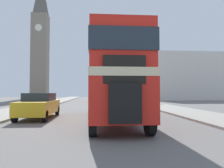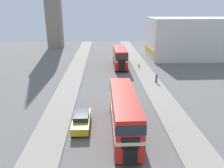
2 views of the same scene
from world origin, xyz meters
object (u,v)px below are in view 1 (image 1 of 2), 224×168
(pedestrian_walking, at_px, (157,97))
(church_tower, at_px, (40,34))
(double_decker_bus, at_px, (112,76))
(bus_distant, at_px, (110,88))
(bicycle_on_pavement, at_px, (133,99))
(car_parked_near, at_px, (39,105))

(pedestrian_walking, bearing_deg, church_tower, 122.97)
(double_decker_bus, xyz_separation_m, church_tower, (-16.56, 51.01, 15.88))
(bus_distant, xyz_separation_m, bicycle_on_pavement, (3.92, -1.01, -1.91))
(double_decker_bus, xyz_separation_m, car_parked_near, (-4.34, 1.44, -1.69))
(double_decker_bus, bearing_deg, bus_distant, 86.32)
(double_decker_bus, distance_m, car_parked_near, 4.88)
(car_parked_near, distance_m, pedestrian_walking, 17.51)
(double_decker_bus, height_order, bicycle_on_pavement, double_decker_bus)
(double_decker_bus, height_order, church_tower, church_tower)
(car_parked_near, distance_m, church_tower, 53.99)
(bicycle_on_pavement, bearing_deg, double_decker_bus, -102.80)
(bus_distant, relative_size, car_parked_near, 2.00)
(car_parked_near, xyz_separation_m, bicycle_on_pavement, (9.90, 23.02, -0.31))
(bus_distant, bearing_deg, double_decker_bus, -93.68)
(double_decker_bus, relative_size, pedestrian_walking, 6.91)
(double_decker_bus, distance_m, church_tower, 55.93)
(church_tower, bearing_deg, car_parked_near, -76.16)
(car_parked_near, bearing_deg, pedestrian_walking, 50.10)
(double_decker_bus, distance_m, bus_distant, 25.52)
(church_tower, bearing_deg, bus_distant, -54.53)
(double_decker_bus, height_order, car_parked_near, double_decker_bus)
(church_tower, bearing_deg, double_decker_bus, -72.01)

